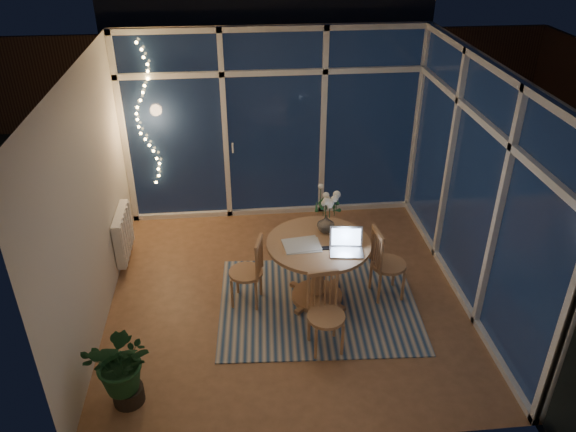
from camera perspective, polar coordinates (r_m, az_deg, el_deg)
The scene contains 24 objects.
floor at distance 6.46m, azimuth 0.12°, elevation -8.11°, with size 4.00×4.00×0.00m, color brown.
ceiling at distance 5.27m, azimuth 0.15°, elevation 14.72°, with size 4.00×4.00×0.00m, color silver.
wall_back at distance 7.57m, azimuth -1.42°, elevation 9.18°, with size 4.00×0.04×2.60m, color beige.
wall_front at distance 4.11m, azimuth 3.03°, elevation -10.97°, with size 4.00×0.04×2.60m, color beige.
wall_left at distance 5.92m, azimuth -19.51°, elevation 1.10°, with size 0.04×4.00×2.60m, color beige.
wall_right at distance 6.26m, azimuth 18.69°, elevation 2.87°, with size 0.04×4.00×2.60m, color beige.
window_wall_back at distance 7.53m, azimuth -1.40°, elevation 9.08°, with size 4.00×0.10×2.60m, color white.
window_wall_right at distance 6.24m, azimuth 18.36°, elevation 2.86°, with size 0.10×4.00×2.60m, color white.
radiator at distance 7.10m, azimuth -16.42°, elevation -1.73°, with size 0.10×0.70×0.58m, color white.
fairy_lights at distance 7.45m, azimuth -14.32°, elevation 9.75°, with size 0.24×0.10×1.85m, color #FFC866, non-canonical shape.
garden_patio at distance 10.89m, azimuth 0.07°, elevation 8.17°, with size 12.00×6.00×0.10m, color black.
garden_fence at distance 11.01m, azimuth -2.86°, elevation 13.67°, with size 11.00×0.08×1.80m, color #321D12.
garden_shrubs at distance 9.17m, azimuth -7.07°, elevation 7.07°, with size 0.90×0.90×0.90m, color #1B3216.
rug at distance 6.35m, azimuth 3.09°, elevation -8.91°, with size 2.18×1.74×0.01m, color beige.
dining_table at distance 6.20m, azimuth 3.04°, elevation -5.64°, with size 1.12×1.12×0.76m, color #B07B4F.
chair_left at distance 6.14m, azimuth -4.31°, elevation -5.58°, with size 0.39×0.39×0.85m, color #B07B4F.
chair_right at distance 6.32m, azimuth 10.19°, elevation -4.70°, with size 0.41×0.41×0.89m, color #B07B4F.
chair_front at distance 5.56m, azimuth 3.90°, elevation -9.99°, with size 0.39×0.39×0.85m, color #B07B4F.
laptop at distance 5.78m, azimuth 6.01°, elevation -2.68°, with size 0.34×0.29×0.25m, color silver, non-canonical shape.
flower_vase at distance 6.13m, azimuth 3.87°, elevation -0.73°, with size 0.20×0.20×0.21m, color silver.
bowl at distance 6.12m, azimuth 5.81°, elevation -1.80°, with size 0.15×0.15×0.04m, color white.
newspapers at distance 5.94m, azimuth 1.36°, elevation -2.84°, with size 0.38×0.29×0.01m, color silver.
phone at distance 5.88m, azimuth 3.71°, elevation -3.28°, with size 0.12×0.06×0.01m, color black.
potted_plant at distance 5.27m, azimuth -16.36°, elevation -14.78°, with size 0.54×0.47×0.76m, color #174221.
Camera 1 is at (-0.52, -5.06, 3.99)m, focal length 35.00 mm.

